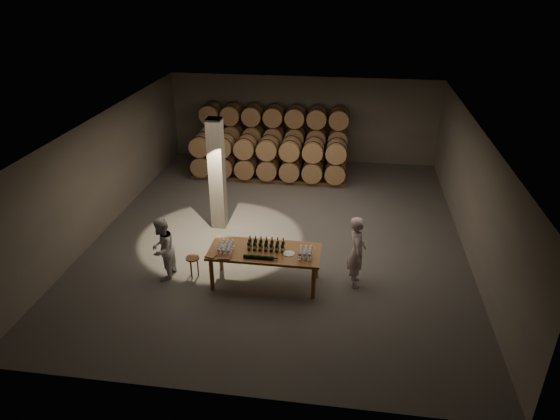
# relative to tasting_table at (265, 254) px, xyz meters

# --- Properties ---
(room) EXTENTS (12.00, 12.00, 12.00)m
(room) POSITION_rel_tasting_table_xyz_m (-1.80, 2.70, 0.80)
(room) COLOR #575552
(room) RESTS_ON ground
(tasting_table) EXTENTS (2.60, 1.10, 0.90)m
(tasting_table) POSITION_rel_tasting_table_xyz_m (0.00, 0.00, 0.00)
(tasting_table) COLOR brown
(tasting_table) RESTS_ON ground
(barrel_stack_back) EXTENTS (5.48, 0.95, 2.31)m
(barrel_stack_back) POSITION_rel_tasting_table_xyz_m (-0.96, 7.70, 0.40)
(barrel_stack_back) COLOR brown
(barrel_stack_back) RESTS_ON ground
(barrel_stack_front) EXTENTS (5.48, 0.95, 1.57)m
(barrel_stack_front) POSITION_rel_tasting_table_xyz_m (-0.96, 6.30, 0.03)
(barrel_stack_front) COLOR brown
(barrel_stack_front) RESTS_ON ground
(bottle_cluster) EXTENTS (0.86, 0.23, 0.31)m
(bottle_cluster) POSITION_rel_tasting_table_xyz_m (0.02, 0.05, 0.21)
(bottle_cluster) COLOR black
(bottle_cluster) RESTS_ON tasting_table
(lying_bottles) EXTENTS (0.79, 0.09, 0.09)m
(lying_bottles) POSITION_rel_tasting_table_xyz_m (-0.07, -0.37, 0.15)
(lying_bottles) COLOR black
(lying_bottles) RESTS_ON tasting_table
(glass_cluster_left) EXTENTS (0.31, 0.53, 0.19)m
(glass_cluster_left) POSITION_rel_tasting_table_xyz_m (-0.89, -0.14, 0.24)
(glass_cluster_left) COLOR silver
(glass_cluster_left) RESTS_ON tasting_table
(glass_cluster_right) EXTENTS (0.31, 0.42, 0.19)m
(glass_cluster_right) POSITION_rel_tasting_table_xyz_m (0.95, -0.11, 0.24)
(glass_cluster_right) COLOR silver
(glass_cluster_right) RESTS_ON tasting_table
(plate) EXTENTS (0.27, 0.27, 0.02)m
(plate) POSITION_rel_tasting_table_xyz_m (0.57, -0.07, 0.11)
(plate) COLOR white
(plate) RESTS_ON tasting_table
(notebook_near) EXTENTS (0.29, 0.24, 0.03)m
(notebook_near) POSITION_rel_tasting_table_xyz_m (-0.86, -0.43, 0.12)
(notebook_near) COLOR brown
(notebook_near) RESTS_ON tasting_table
(notebook_corner) EXTENTS (0.28, 0.33, 0.02)m
(notebook_corner) POSITION_rel_tasting_table_xyz_m (-1.16, -0.37, 0.12)
(notebook_corner) COLOR brown
(notebook_corner) RESTS_ON tasting_table
(pen) EXTENTS (0.13, 0.02, 0.01)m
(pen) POSITION_rel_tasting_table_xyz_m (-0.75, -0.45, 0.11)
(pen) COLOR black
(pen) RESTS_ON tasting_table
(stool) EXTENTS (0.33, 0.33, 0.55)m
(stool) POSITION_rel_tasting_table_xyz_m (-1.77, 0.02, -0.35)
(stool) COLOR brown
(stool) RESTS_ON ground
(person_man) EXTENTS (0.49, 0.68, 1.76)m
(person_man) POSITION_rel_tasting_table_xyz_m (2.11, 0.29, 0.09)
(person_man) COLOR beige
(person_man) RESTS_ON ground
(person_woman) EXTENTS (0.62, 0.79, 1.58)m
(person_woman) POSITION_rel_tasting_table_xyz_m (-2.46, -0.09, -0.01)
(person_woman) COLOR silver
(person_woman) RESTS_ON ground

